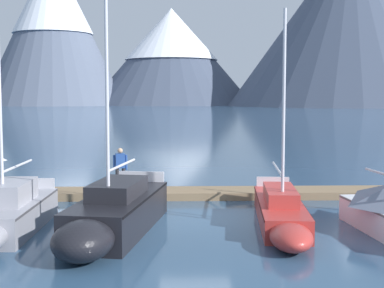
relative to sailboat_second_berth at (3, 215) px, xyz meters
name	(u,v)px	position (x,y,z in m)	size (l,w,h in m)	color
ground_plane	(195,219)	(5.79, 2.02, -0.58)	(700.00, 700.00, 0.00)	#2D4C6B
mountain_west_summit	(53,24)	(-47.72, 217.71, 33.12)	(59.07, 59.07, 63.21)	slate
mountain_central_massif	(171,53)	(1.06, 228.21, 21.76)	(72.12, 72.12, 41.89)	#424C60
mountain_shoulder_ridge	(350,19)	(71.11, 200.68, 33.22)	(94.89, 94.89, 66.24)	#424C60
dock	(193,193)	(5.79, 6.02, -0.44)	(25.51, 2.05, 0.30)	#846B4C
sailboat_second_berth	(3,215)	(0.00, 0.00, 0.00)	(1.92, 6.38, 6.39)	#93939E
sailboat_mid_dock_port	(114,214)	(3.31, -0.15, 0.07)	(2.86, 7.40, 8.51)	black
sailboat_mid_dock_starboard	(281,212)	(8.49, 0.87, -0.11)	(1.88, 7.40, 6.79)	#B2332D
person_on_dock	(120,166)	(2.80, 6.33, 0.68)	(0.58, 0.30, 1.69)	#232328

